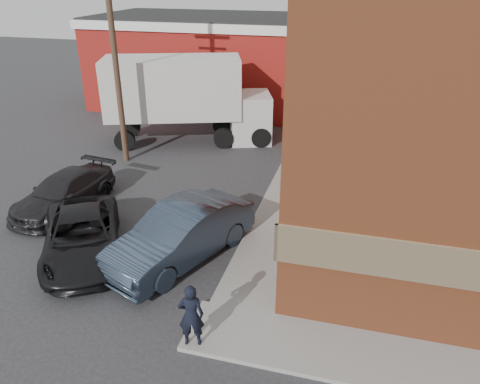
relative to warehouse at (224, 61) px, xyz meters
The scene contains 9 objects.
ground 21.07m from the warehouse, 73.30° to the right, with size 90.00×90.00×0.00m, color #28282B.
sidewalk_west 13.12m from the warehouse, 59.04° to the right, with size 1.80×18.00×0.12m, color gray.
warehouse is the anchor object (origin of this frame).
utility_pole 11.27m from the warehouse, 97.77° to the right, with size 2.00×0.26×9.00m.
man 22.39m from the warehouse, 74.94° to the right, with size 0.61×0.40×1.66m, color black.
sedan 18.63m from the warehouse, 77.11° to the right, with size 1.83×5.23×1.72m, color #283444.
suv_a 18.87m from the warehouse, 86.63° to the right, with size 2.29×4.97×1.38m, color black.
suv_b 16.27m from the warehouse, 94.85° to the right, with size 1.85×4.56×1.32m, color black.
box_truck 7.64m from the warehouse, 85.93° to the right, with size 9.07×5.32×4.30m.
Camera 1 is at (3.16, -9.48, 8.22)m, focal length 35.00 mm.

